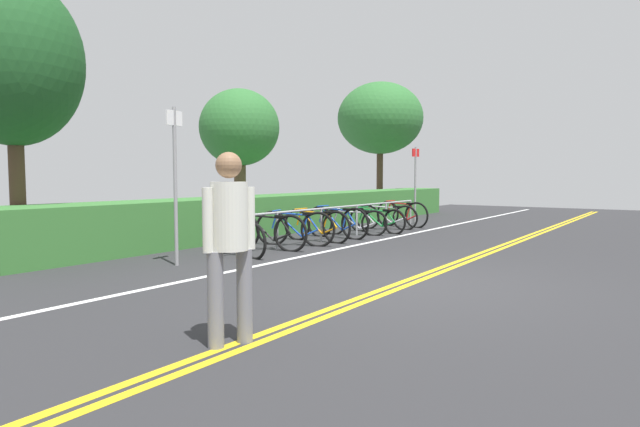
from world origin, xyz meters
TOP-DOWN VIEW (x-y plane):
  - ground_plane at (0.00, 0.00)m, footprint 39.38×13.89m
  - centre_line_yellow_inner at (0.00, -0.08)m, footprint 35.44×0.10m
  - centre_line_yellow_outer at (0.00, 0.08)m, footprint 35.44×0.10m
  - bike_lane_stripe_white at (0.00, 2.63)m, footprint 35.44×0.12m
  - bike_rack at (3.89, 3.60)m, footprint 7.83×0.05m
  - bicycle_0 at (0.47, 3.68)m, footprint 0.49×1.71m
  - bicycle_1 at (1.39, 3.74)m, footprint 0.46×1.82m
  - bicycle_2 at (2.23, 3.68)m, footprint 0.65×1.71m
  - bicycle_3 at (3.05, 3.70)m, footprint 0.46×1.84m
  - bicycle_4 at (3.89, 3.69)m, footprint 0.46×1.80m
  - bicycle_5 at (4.67, 3.69)m, footprint 0.64×1.64m
  - bicycle_6 at (5.50, 3.49)m, footprint 0.46×1.75m
  - bicycle_7 at (6.41, 3.70)m, footprint 0.62×1.71m
  - bicycle_8 at (7.34, 3.67)m, footprint 0.46×1.73m
  - pedestrian at (-3.40, 0.09)m, footprint 0.47×0.32m
  - sign_post_near at (-0.89, 3.74)m, footprint 0.36×0.08m
  - sign_post_far at (8.42, 3.76)m, footprint 0.36×0.08m
  - hedge_backdrop at (5.39, 5.82)m, footprint 16.78×1.35m
  - tree_near_left at (-1.98, 6.63)m, footprint 2.36×2.36m
  - tree_mid at (4.18, 7.06)m, footprint 2.19×2.19m
  - tree_far_right at (12.25, 7.05)m, footprint 3.38×3.38m

SIDE VIEW (x-z plane):
  - ground_plane at x=0.00m, z-range -0.05..0.00m
  - centre_line_yellow_inner at x=0.00m, z-range 0.00..0.00m
  - centre_line_yellow_outer at x=0.00m, z-range 0.00..0.00m
  - bike_lane_stripe_white at x=0.00m, z-range 0.00..0.00m
  - bicycle_5 at x=4.67m, z-range -0.02..0.66m
  - bicycle_6 at x=5.50m, z-range -0.02..0.66m
  - bicycle_0 at x=0.47m, z-range -0.02..0.67m
  - bicycle_7 at x=6.41m, z-range -0.02..0.70m
  - bicycle_3 at x=3.05m, z-range -0.02..0.74m
  - bicycle_1 at x=1.39m, z-range -0.02..0.75m
  - bicycle_2 at x=2.23m, z-range -0.02..0.75m
  - bicycle_8 at x=7.34m, z-range -0.02..0.76m
  - bicycle_4 at x=3.89m, z-range -0.02..0.77m
  - hedge_backdrop at x=5.39m, z-range 0.00..0.97m
  - bike_rack at x=3.89m, z-range 0.20..0.96m
  - pedestrian at x=-3.40m, z-range 0.13..1.81m
  - sign_post_far at x=8.42m, z-range 0.23..2.59m
  - sign_post_near at x=-0.89m, z-range 0.24..2.83m
  - tree_mid at x=4.18m, z-range 0.84..4.68m
  - tree_near_left at x=-1.98m, z-range 0.98..5.94m
  - tree_far_right at x=12.25m, z-range 1.16..6.32m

